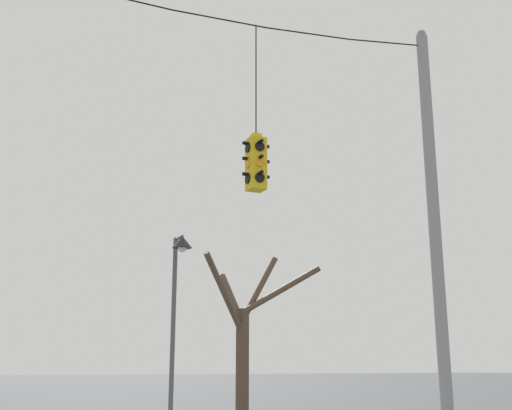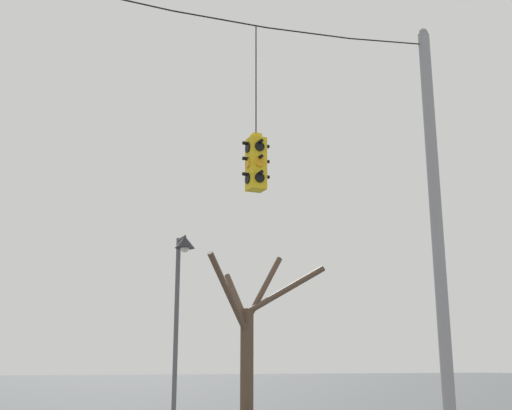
% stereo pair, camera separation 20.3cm
% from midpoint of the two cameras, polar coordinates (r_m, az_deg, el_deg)
% --- Properties ---
extents(utility_pole_right, '(0.28, 0.28, 9.47)m').
position_cam_midpoint_polar(utility_pole_right, '(15.01, 16.10, -1.22)').
color(utility_pole_right, gray).
rests_on(utility_pole_right, ground_plane).
extents(traffic_light_over_intersection, '(0.58, 0.58, 3.62)m').
position_cam_midpoint_polar(traffic_light_over_intersection, '(12.90, 0.45, 3.79)').
color(traffic_light_over_intersection, yellow).
extents(street_lamp, '(0.51, 0.88, 4.83)m').
position_cam_midpoint_polar(street_lamp, '(16.78, -6.32, -6.58)').
color(street_lamp, '#515156').
rests_on(street_lamp, ground_plane).
extents(bare_tree, '(4.33, 2.68, 5.09)m').
position_cam_midpoint_polar(bare_tree, '(20.88, -0.26, -11.39)').
color(bare_tree, brown).
rests_on(bare_tree, ground_plane).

